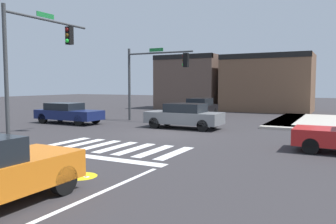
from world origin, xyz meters
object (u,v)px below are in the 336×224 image
object	(u,v)px
car_gray	(184,116)
traffic_signal_southwest	(37,49)
traffic_signal_northwest	(154,70)
car_black	(199,108)
car_navy	(68,113)

from	to	relation	value
car_gray	traffic_signal_southwest	bearing A→B (deg)	-125.92
traffic_signal_northwest	car_black	bearing A→B (deg)	70.77
traffic_signal_southwest	car_navy	world-z (taller)	traffic_signal_southwest
traffic_signal_northwest	traffic_signal_southwest	world-z (taller)	traffic_signal_southwest
traffic_signal_northwest	traffic_signal_southwest	size ratio (longest dim) A/B	0.85
traffic_signal_southwest	car_gray	distance (m)	8.99
traffic_signal_southwest	car_navy	xyz separation A→B (m)	(-3.31, 5.43, -3.62)
car_black	car_gray	distance (m)	7.34
traffic_signal_northwest	car_gray	world-z (taller)	traffic_signal_northwest
car_black	car_navy	size ratio (longest dim) A/B	0.95
car_black	car_gray	world-z (taller)	car_black
car_black	traffic_signal_southwest	bearing A→B (deg)	-11.77
car_black	traffic_signal_northwest	bearing A→B (deg)	-19.23
traffic_signal_southwest	car_navy	distance (m)	7.32
traffic_signal_northwest	car_gray	distance (m)	5.24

